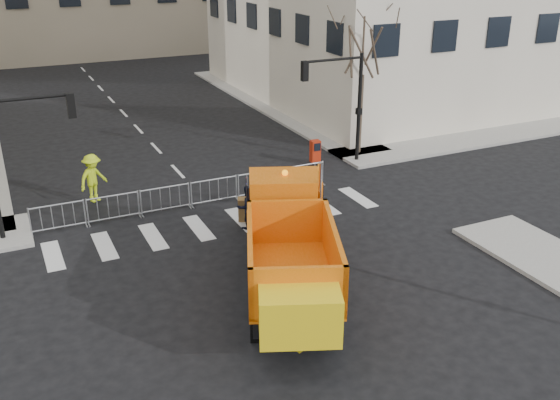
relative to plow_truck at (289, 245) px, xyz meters
name	(u,v)px	position (x,y,z in m)	size (l,w,h in m)	color
ground	(286,288)	(0.07, 0.33, -1.71)	(120.00, 120.00, 0.00)	black
sidewalk_back	(201,195)	(0.07, 8.83, -1.63)	(64.00, 5.00, 0.15)	gray
traffic_light_right	(359,109)	(8.57, 9.83, 0.99)	(0.18, 0.18, 5.40)	black
crowd_barriers	(190,195)	(-0.68, 7.93, -1.16)	(12.60, 0.60, 1.10)	#9EA0A5
street_tree	(361,82)	(9.27, 10.83, 2.04)	(3.00, 3.00, 7.50)	#382B21
plow_truck	(289,245)	(0.00, 0.00, 0.00)	(6.17, 10.17, 3.85)	black
cop_a	(317,209)	(2.90, 3.55, -0.74)	(0.70, 0.46, 1.93)	black
cop_b	(247,207)	(0.68, 5.04, -0.84)	(0.85, 0.66, 1.74)	black
cop_c	(266,191)	(2.03, 6.32, -0.89)	(0.96, 0.40, 1.63)	black
worker	(93,178)	(-4.21, 9.91, -0.53)	(1.33, 0.76, 2.06)	#BFDB19
newspaper_box	(315,151)	(6.49, 10.36, -1.01)	(0.45, 0.40, 1.10)	#B6260E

